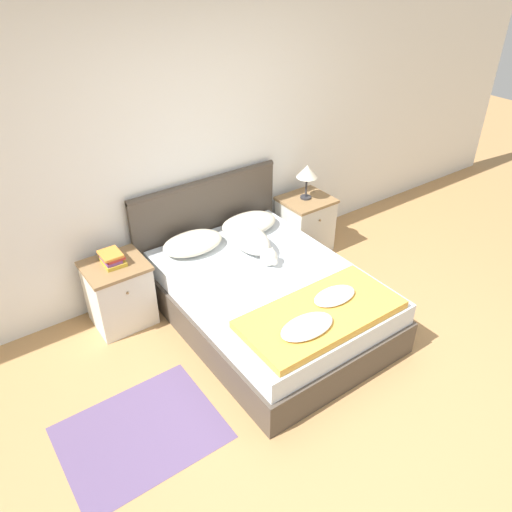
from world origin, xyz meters
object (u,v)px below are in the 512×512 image
at_px(nightstand_left, 119,293).
at_px(book_stack, 112,258).
at_px(pillow_left, 193,243).
at_px(bed, 269,300).
at_px(table_lamp, 307,173).
at_px(pillow_right, 249,223).
at_px(nightstand_right, 305,224).
at_px(dog, 249,239).

distance_m(nightstand_left, book_stack, 0.34).
height_order(pillow_left, book_stack, book_stack).
distance_m(bed, table_lamp, 1.42).
distance_m(pillow_left, book_stack, 0.72).
relative_size(pillow_right, book_stack, 2.38).
distance_m(book_stack, table_lamp, 2.05).
relative_size(nightstand_left, table_lamp, 1.64).
bearing_deg(book_stack, table_lamp, -0.46).
bearing_deg(nightstand_left, book_stack, 88.71).
distance_m(nightstand_left, pillow_left, 0.76).
distance_m(bed, nightstand_left, 1.27).
bearing_deg(pillow_right, bed, -112.49).
height_order(pillow_right, book_stack, book_stack).
xyz_separation_m(pillow_left, book_stack, (-0.72, 0.05, 0.09)).
height_order(bed, table_lamp, table_lamp).
distance_m(nightstand_right, pillow_right, 0.76).
xyz_separation_m(nightstand_left, book_stack, (0.00, 0.03, 0.34)).
xyz_separation_m(nightstand_right, table_lamp, (0.00, 0.01, 0.57)).
height_order(nightstand_left, pillow_left, pillow_left).
bearing_deg(nightstand_left, table_lamp, 0.39).
relative_size(nightstand_right, dog, 0.73).
xyz_separation_m(bed, table_lamp, (1.02, 0.76, 0.63)).
bearing_deg(nightstand_left, pillow_right, -0.65).
distance_m(pillow_left, pillow_right, 0.61).
distance_m(nightstand_left, nightstand_right, 2.04).
distance_m(bed, pillow_right, 0.85).
relative_size(pillow_left, book_stack, 2.38).
distance_m(pillow_left, table_lamp, 1.36).
xyz_separation_m(bed, dog, (0.11, 0.45, 0.35)).
xyz_separation_m(book_stack, table_lamp, (2.04, -0.02, 0.23)).
height_order(nightstand_left, nightstand_right, same).
bearing_deg(nightstand_right, nightstand_left, 180.00).
bearing_deg(nightstand_left, nightstand_right, 0.00).
relative_size(nightstand_right, book_stack, 2.51).
xyz_separation_m(dog, book_stack, (-1.13, 0.32, 0.05)).
bearing_deg(pillow_left, pillow_right, 0.00).
xyz_separation_m(pillow_left, table_lamp, (1.32, 0.03, 0.32)).
xyz_separation_m(nightstand_left, nightstand_right, (2.04, 0.00, 0.00)).
relative_size(bed, pillow_left, 3.50).
relative_size(dog, book_stack, 3.45).
relative_size(bed, pillow_right, 3.50).
height_order(bed, nightstand_left, nightstand_left).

